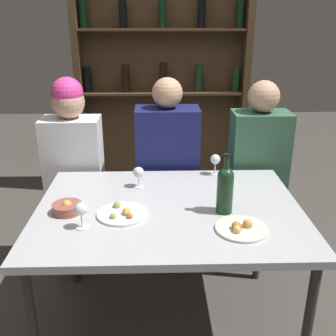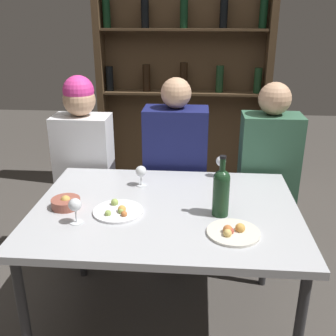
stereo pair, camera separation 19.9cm
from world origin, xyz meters
TOP-DOWN VIEW (x-y plane):
  - ground_plane at (0.00, 0.00)m, footprint 10.00×10.00m
  - dining_table at (0.00, 0.00)m, footprint 1.29×0.95m
  - wine_rack_wall at (0.00, 1.90)m, footprint 1.55×0.21m
  - wine_bottle at (0.26, -0.05)m, footprint 0.08×0.08m
  - wine_glass_0 at (-0.16, 0.25)m, footprint 0.06×0.06m
  - wine_glass_1 at (0.28, 0.41)m, footprint 0.06×0.06m
  - wine_glass_2 at (-0.39, -0.18)m, footprint 0.06×0.06m
  - food_plate_0 at (-0.22, -0.07)m, footprint 0.24×0.24m
  - food_plate_1 at (0.31, -0.23)m, footprint 0.23×0.23m
  - snack_bowl at (-0.49, -0.04)m, footprint 0.14×0.14m
  - seated_person_left at (-0.58, 0.63)m, footprint 0.36×0.22m
  - seated_person_center at (0.01, 0.63)m, footprint 0.39×0.22m
  - seated_person_right at (0.59, 0.63)m, footprint 0.36×0.22m

SIDE VIEW (x-z plane):
  - ground_plane at x=0.00m, z-range 0.00..0.00m
  - seated_person_right at x=0.59m, z-range -0.03..1.22m
  - seated_person_center at x=0.01m, z-range -0.04..1.23m
  - seated_person_left at x=-0.58m, z-range -0.01..1.27m
  - dining_table at x=0.00m, z-range 0.31..1.05m
  - food_plate_0 at x=-0.22m, z-range 0.73..0.77m
  - food_plate_1 at x=0.31m, z-range 0.73..0.77m
  - snack_bowl at x=-0.49m, z-range 0.73..0.80m
  - wine_glass_0 at x=-0.16m, z-range 0.76..0.88m
  - wine_glass_2 at x=-0.39m, z-range 0.76..0.88m
  - wine_glass_1 at x=0.28m, z-range 0.77..0.89m
  - wine_bottle at x=0.26m, z-range 0.72..1.01m
  - wine_rack_wall at x=0.00m, z-range 0.04..2.34m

